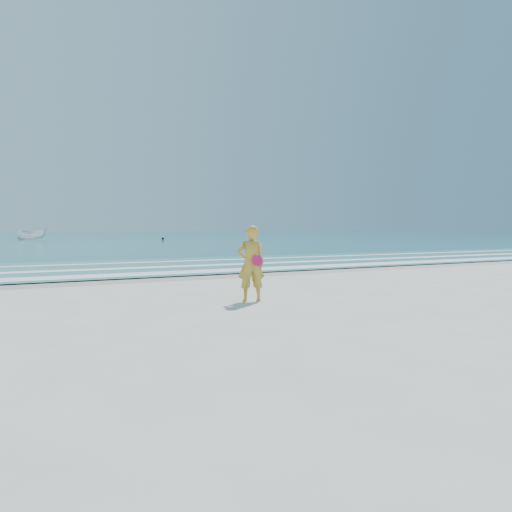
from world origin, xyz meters
name	(u,v)px	position (x,y,z in m)	size (l,w,h in m)	color
ground	(352,314)	(0.00, 0.00, 0.00)	(400.00, 400.00, 0.00)	silver
wet_sand	(195,276)	(0.00, 9.00, 0.00)	(400.00, 2.40, 0.00)	#B2A893
ocean	(28,236)	(0.00, 105.00, 0.02)	(400.00, 190.00, 0.04)	#19727F
shallow	(156,266)	(0.00, 14.00, 0.04)	(400.00, 10.00, 0.01)	#59B7AD
foam_near	(183,272)	(0.00, 10.30, 0.05)	(400.00, 1.40, 0.01)	white
foam_mid	(161,267)	(0.00, 13.20, 0.05)	(400.00, 0.90, 0.01)	white
foam_far	(141,262)	(0.00, 16.50, 0.05)	(400.00, 0.60, 0.01)	white
boat	(31,234)	(-1.46, 71.64, 0.89)	(1.66, 4.42, 1.71)	white
buoy	(163,239)	(15.06, 61.20, 0.23)	(0.37, 0.37, 0.37)	black
woman	(251,264)	(-1.02, 2.56, 0.91)	(0.76, 0.60, 1.83)	gold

